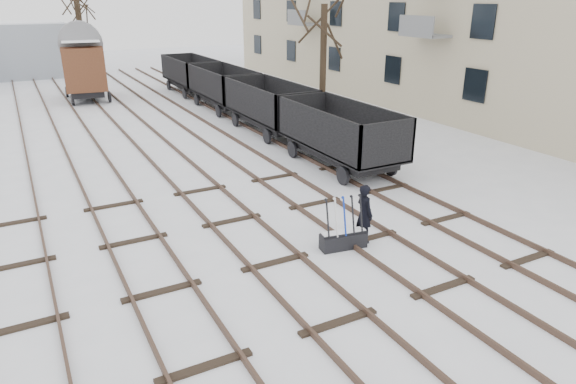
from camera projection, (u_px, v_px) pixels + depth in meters
name	position (u px, v px, depth m)	size (l,w,h in m)	color
ground	(275.00, 263.00, 13.45)	(120.00, 120.00, 0.00)	white
tracks	(148.00, 140.00, 24.69)	(13.90, 52.00, 0.16)	black
shed_right	(23.00, 49.00, 43.84)	(7.00, 6.00, 4.50)	#99A2AC
ground_frame	(343.00, 239.00, 14.17)	(1.35, 0.61, 1.49)	black
worker	(364.00, 213.00, 14.37)	(0.62, 0.41, 1.71)	black
freight_wagon_a	(340.00, 144.00, 20.77)	(2.44, 6.09, 2.49)	black
freight_wagon_b	(270.00, 114.00, 26.04)	(2.44, 6.09, 2.49)	black
freight_wagon_c	(224.00, 94.00, 31.31)	(2.44, 6.09, 2.49)	black
freight_wagon_d	(191.00, 80.00, 36.58)	(2.44, 6.09, 2.49)	black
box_van_wagon	(84.00, 65.00, 33.73)	(3.24, 5.39, 3.92)	black
tree_near	(323.00, 76.00, 23.55)	(0.30, 0.30, 6.23)	black
tree_far_left	(81.00, 39.00, 39.84)	(0.30, 0.30, 6.84)	black
tree_far_right	(81.00, 27.00, 46.04)	(0.30, 0.30, 7.73)	black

